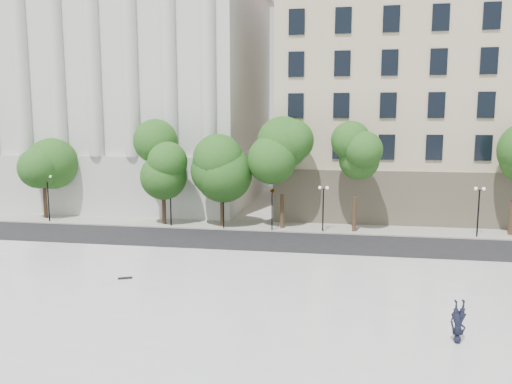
# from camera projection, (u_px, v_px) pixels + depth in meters

# --- Properties ---
(ground) EXTENTS (160.00, 160.00, 0.00)m
(ground) POSITION_uv_depth(u_px,v_px,m) (147.00, 344.00, 21.29)
(ground) COLOR #B3B1A9
(ground) RESTS_ON ground
(plaza) EXTENTS (44.00, 22.00, 0.45)m
(plaza) POSITION_uv_depth(u_px,v_px,m) (170.00, 312.00, 24.19)
(plaza) COLOR silver
(plaza) RESTS_ON ground
(street) EXTENTS (60.00, 8.00, 0.02)m
(street) POSITION_uv_depth(u_px,v_px,m) (234.00, 242.00, 38.86)
(street) COLOR black
(street) RESTS_ON ground
(far_sidewalk) EXTENTS (60.00, 4.00, 0.12)m
(far_sidewalk) POSITION_uv_depth(u_px,v_px,m) (248.00, 226.00, 44.71)
(far_sidewalk) COLOR #A6A39A
(far_sidewalk) RESTS_ON ground
(building_west) EXTENTS (31.50, 27.65, 25.60)m
(building_west) POSITION_uv_depth(u_px,v_px,m) (131.00, 91.00, 59.86)
(building_west) COLOR beige
(building_west) RESTS_ON ground
(building_east) EXTENTS (36.00, 26.15, 23.00)m
(building_east) POSITION_uv_depth(u_px,v_px,m) (452.00, 104.00, 54.41)
(building_east) COLOR beige
(building_east) RESTS_ON ground
(traffic_light_west) EXTENTS (0.49, 1.83, 4.23)m
(traffic_light_west) POSITION_uv_depth(u_px,v_px,m) (223.00, 187.00, 42.82)
(traffic_light_west) COLOR black
(traffic_light_west) RESTS_ON ground
(traffic_light_east) EXTENTS (0.61, 1.66, 4.15)m
(traffic_light_east) POSITION_uv_depth(u_px,v_px,m) (272.00, 189.00, 42.14)
(traffic_light_east) COLOR black
(traffic_light_east) RESTS_ON ground
(person_lying) EXTENTS (1.04, 1.91, 0.49)m
(person_lying) POSITION_uv_depth(u_px,v_px,m) (458.00, 337.00, 20.32)
(person_lying) COLOR black
(person_lying) RESTS_ON plaza
(skateboard) EXTENTS (0.81, 0.51, 0.08)m
(skateboard) POSITION_uv_depth(u_px,v_px,m) (125.00, 278.00, 28.54)
(skateboard) COLOR black
(skateboard) RESTS_ON plaza
(street_trees) EXTENTS (46.00, 5.24, 8.02)m
(street_trees) POSITION_uv_depth(u_px,v_px,m) (259.00, 164.00, 43.23)
(street_trees) COLOR #382619
(street_trees) RESTS_ON ground
(lamp_posts) EXTENTS (38.44, 0.28, 4.48)m
(lamp_posts) POSITION_uv_depth(u_px,v_px,m) (243.00, 196.00, 42.96)
(lamp_posts) COLOR black
(lamp_posts) RESTS_ON ground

